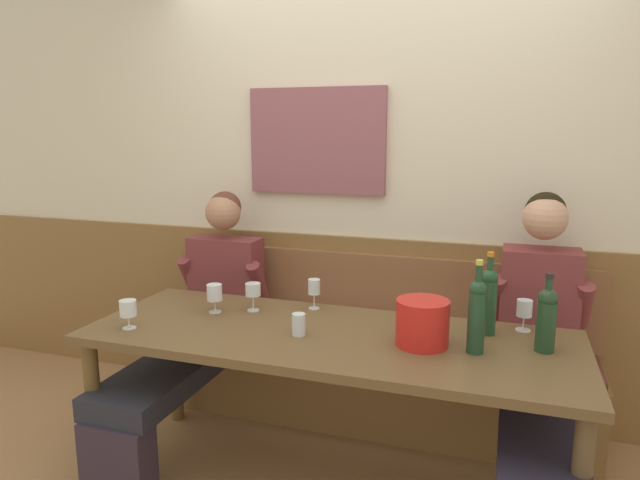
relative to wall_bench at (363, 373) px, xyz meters
name	(u,v)px	position (x,y,z in m)	size (l,w,h in m)	color
room_wall_back	(377,173)	(0.00, 0.26, 1.12)	(6.80, 0.12, 2.80)	beige
wood_wainscot_panel	(373,323)	(0.00, 0.21, 0.23)	(6.80, 0.03, 1.03)	brown
wall_bench	(363,373)	(0.00, 0.00, 0.00)	(2.48, 0.42, 0.94)	brown
dining_table	(328,351)	(0.00, -0.67, 0.39)	(2.18, 0.81, 0.76)	brown
person_left_seat	(197,321)	(-0.85, -0.37, 0.34)	(0.53, 1.23, 1.30)	#332735
person_center_left_seat	(539,349)	(0.90, -0.32, 0.39)	(0.48, 1.24, 1.35)	#332936
ice_bucket	(422,323)	(0.42, -0.67, 0.57)	(0.22, 0.22, 0.20)	red
wine_bottle_green_tall	(546,318)	(0.90, -0.58, 0.62)	(0.08, 0.08, 0.33)	#1E3A20
wine_bottle_clear_water	(477,313)	(0.63, -0.69, 0.64)	(0.07, 0.07, 0.39)	#1D3D25
wine_bottle_amber_mid	(488,299)	(0.67, -0.45, 0.64)	(0.07, 0.07, 0.37)	#1F4225
wine_glass_center_front	(524,309)	(0.82, -0.35, 0.58)	(0.07, 0.07, 0.14)	silver
wine_glass_by_bottle	(215,294)	(-0.62, -0.56, 0.57)	(0.08, 0.08, 0.14)	silver
wine_glass_mid_right	(314,289)	(-0.17, -0.35, 0.58)	(0.06, 0.06, 0.15)	silver
wine_glass_right_end	(128,309)	(-0.88, -0.90, 0.57)	(0.08, 0.08, 0.13)	silver
wine_glass_left_end	(253,291)	(-0.45, -0.48, 0.58)	(0.08, 0.08, 0.14)	silver
water_tumbler_center	(299,324)	(-0.11, -0.73, 0.53)	(0.06, 0.06, 0.10)	silver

